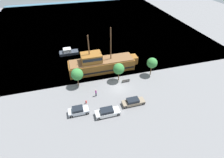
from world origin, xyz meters
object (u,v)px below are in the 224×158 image
moored_boat_dockside (69,52)px  pedestrian_walking_near (96,93)px  parked_car_curb_mid (107,112)px  parked_car_curb_front (133,102)px  parked_car_curb_rear (78,111)px  pirate_ship (101,64)px  bench_promenade_east (126,81)px  fire_hydrant (86,102)px

moored_boat_dockside → pedestrian_walking_near: 21.22m
moored_boat_dockside → parked_car_curb_mid: 27.27m
parked_car_curb_front → parked_car_curb_rear: bearing=177.3°
pirate_ship → parked_car_curb_mid: (-2.23, -15.56, -1.19)m
parked_car_curb_mid → bench_promenade_east: bearing=52.1°
parked_car_curb_mid → fire_hydrant: parked_car_curb_mid is taller
parked_car_curb_mid → fire_hydrant: size_ratio=6.25×
parked_car_curb_mid → parked_car_curb_rear: 5.74m
moored_boat_dockside → parked_car_curb_front: moored_boat_dockside is taller
moored_boat_dockside → fire_hydrant: size_ratio=7.34×
parked_car_curb_mid → fire_hydrant: (-3.54, 4.31, -0.34)m
pirate_ship → parked_car_curb_rear: bearing=-119.2°
parked_car_curb_mid → parked_car_curb_front: bearing=13.3°
parked_car_curb_mid → bench_promenade_east: size_ratio=2.58×
parked_car_curb_mid → moored_boat_dockside: bearing=101.4°
parked_car_curb_front → pedestrian_walking_near: 8.33m
parked_car_curb_front → bench_promenade_east: parked_car_curb_front is taller
fire_hydrant → pirate_ship: bearing=62.9°
parked_car_curb_front → pedestrian_walking_near: pedestrian_walking_near is taller
pirate_ship → moored_boat_dockside: pirate_ship is taller
parked_car_curb_mid → bench_promenade_east: parked_car_curb_mid is taller
parked_car_curb_rear → bench_promenade_east: parked_car_curb_rear is taller
pedestrian_walking_near → pirate_ship: bearing=71.1°
moored_boat_dockside → parked_car_curb_mid: bearing=-78.6°
moored_boat_dockside → parked_car_curb_mid: moored_boat_dockside is taller
moored_boat_dockside → pedestrian_walking_near: size_ratio=3.20×
parked_car_curb_mid → fire_hydrant: bearing=129.4°
moored_boat_dockside → bench_promenade_east: (12.31, -17.85, -0.25)m
parked_car_curb_front → parked_car_curb_rear: parked_car_curb_rear is taller
moored_boat_dockside → parked_car_curb_front: bearing=-65.9°
parked_car_curb_rear → fire_hydrant: bearing=51.9°
bench_promenade_east → pedestrian_walking_near: bearing=-159.9°
pirate_ship → parked_car_curb_mid: 15.77m
pirate_ship → parked_car_curb_rear: size_ratio=4.58×
moored_boat_dockside → parked_car_curb_front: (11.32, -25.33, -0.01)m
parked_car_curb_front → fire_hydrant: bearing=162.9°
moored_boat_dockside → fire_hydrant: moored_boat_dockside is taller
pirate_ship → parked_car_curb_front: bearing=-75.4°
pirate_ship → fire_hydrant: (-5.77, -11.25, -1.54)m
parked_car_curb_rear → pirate_ship: bearing=60.8°
parked_car_curb_front → bench_promenade_east: bearing=82.4°
parked_car_curb_front → pedestrian_walking_near: size_ratio=2.70×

